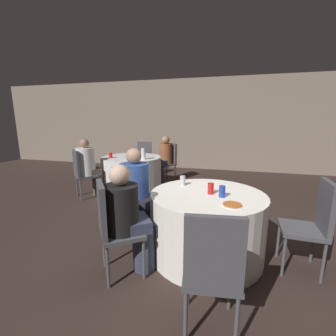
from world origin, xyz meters
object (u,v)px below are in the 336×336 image
chair_far_southwest (81,170)px  soda_can_red (211,189)px  pizza_plate_near (232,205)px  person_white_shirt (89,167)px  bottle_far (143,154)px  person_blue_shirt (139,193)px  person_floral_shirt (163,159)px  table_far (132,173)px  soda_can_blue (222,191)px  chair_far_north (144,157)px  chair_far_northeast (169,159)px  chair_near_southwest (111,222)px  chair_near_east (314,219)px  person_black_shirt (129,219)px  chair_near_west (129,195)px  table_near (206,224)px  soda_can_silver (183,181)px  chair_near_south (212,266)px

chair_far_southwest → soda_can_red: size_ratio=7.94×
pizza_plate_near → person_white_shirt: bearing=147.3°
pizza_plate_near → bottle_far: bottle_far is taller
person_blue_shirt → person_floral_shirt: person_blue_shirt is taller
table_far → soda_can_blue: bearing=-47.5°
chair_far_north → chair_far_northeast: bearing=159.0°
chair_far_northeast → pizza_plate_near: size_ratio=4.77×
chair_near_southwest → table_far: bearing=164.3°
pizza_plate_near → bottle_far: (-1.76, 2.21, 0.11)m
chair_near_east → chair_far_northeast: bearing=39.4°
chair_far_north → person_black_shirt: bearing=102.8°
chair_near_west → person_blue_shirt: size_ratio=0.81×
chair_near_west → person_floral_shirt: person_floral_shirt is taller
chair_near_east → chair_far_southwest: 3.91m
table_near → soda_can_silver: size_ratio=10.53×
chair_near_east → pizza_plate_near: (-0.80, -0.27, 0.17)m
person_floral_shirt → table_far: bearing=90.0°
person_floral_shirt → chair_near_southwest: bearing=133.9°
table_near → chair_near_southwest: size_ratio=1.33×
bottle_far → person_floral_shirt: bearing=81.3°
table_near → person_black_shirt: (-0.72, -0.52, 0.21)m
chair_far_north → person_blue_shirt: (1.11, -3.07, 0.05)m
chair_near_south → chair_far_northeast: (-1.37, 4.07, 0.00)m
chair_far_northeast → person_blue_shirt: (0.36, -2.87, 0.05)m
table_far → chair_near_south: 3.78m
table_near → soda_can_red: size_ratio=10.53×
soda_can_silver → soda_can_blue: 0.58m
table_near → chair_near_east: bearing=-2.5°
chair_far_northeast → table_near: bearing=148.4°
table_near → person_white_shirt: 2.89m
chair_far_southwest → soda_can_red: chair_far_southwest is taller
chair_near_west → soda_can_blue: 1.25m
chair_near_southwest → person_white_shirt: person_white_shirt is taller
person_blue_shirt → soda_can_silver: bearing=108.4°
chair_near_east → pizza_plate_near: size_ratio=4.77×
table_near → chair_near_southwest: 1.08m
soda_can_silver → chair_near_southwest: bearing=-121.4°
person_floral_shirt → bottle_far: bearing=117.3°
person_blue_shirt → person_black_shirt: person_blue_shirt is taller
table_far → person_floral_shirt: size_ratio=1.14×
chair_far_northeast → person_blue_shirt: bearing=133.1°
pizza_plate_near → table_near: bearing=129.7°
chair_far_northeast → person_blue_shirt: person_blue_shirt is taller
bottle_far → chair_far_southwest: bearing=-152.6°
chair_near_southwest → person_black_shirt: 0.17m
chair_near_west → person_blue_shirt: person_blue_shirt is taller
chair_near_southwest → chair_near_west: bearing=157.1°
chair_near_south → chair_far_north: bearing=109.3°
chair_near_south → chair_near_west: bearing=126.6°
chair_near_south → person_black_shirt: bearing=141.0°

